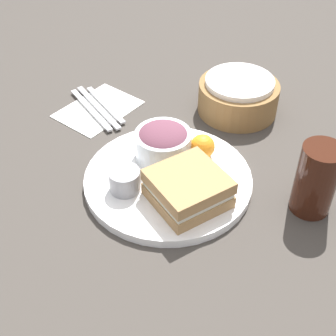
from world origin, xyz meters
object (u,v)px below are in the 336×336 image
at_px(knife, 98,107).
at_px(dressing_cup, 125,180).
at_px(plate, 168,179).
at_px(fork, 91,110).
at_px(bread_basket, 238,96).
at_px(drink_glass, 316,179).
at_px(sandwich, 188,189).
at_px(salad_bowl, 163,142).
at_px(spoon, 105,105).

bearing_deg(knife, dressing_cup, 163.32).
xyz_separation_m(plate, knife, (-0.27, 0.09, -0.00)).
relative_size(dressing_cup, fork, 0.30).
xyz_separation_m(plate, bread_basket, (-0.03, 0.28, 0.03)).
bearing_deg(drink_glass, bread_basket, 145.72).
height_order(bread_basket, knife, bread_basket).
relative_size(drink_glass, knife, 0.68).
bearing_deg(knife, plate, 180.00).
distance_m(dressing_cup, knife, 0.29).
bearing_deg(sandwich, salad_bowl, 148.24).
bearing_deg(drink_glass, sandwich, -141.85).
xyz_separation_m(fork, spoon, (0.01, 0.03, 0.00)).
height_order(sandwich, knife, sandwich).
distance_m(drink_glass, knife, 0.51).
bearing_deg(fork, sandwich, -177.92).
xyz_separation_m(sandwich, spoon, (-0.33, 0.14, -0.04)).
distance_m(salad_bowl, spoon, 0.24).
relative_size(bread_basket, fork, 0.94).
xyz_separation_m(dressing_cup, spoon, (-0.23, 0.18, -0.03)).
distance_m(drink_glass, bread_basket, 0.31).
bearing_deg(knife, spoon, -90.00).
distance_m(sandwich, spoon, 0.36).
bearing_deg(dressing_cup, sandwich, 23.97).
bearing_deg(drink_glass, fork, -176.61).
height_order(plate, sandwich, sandwich).
distance_m(drink_glass, fork, 0.51).
xyz_separation_m(drink_glass, knife, (-0.50, -0.01, -0.06)).
height_order(plate, drink_glass, drink_glass).
height_order(salad_bowl, knife, salad_bowl).
xyz_separation_m(plate, fork, (-0.28, 0.07, -0.00)).
bearing_deg(salad_bowl, drink_glass, 13.32).
bearing_deg(bread_basket, spoon, -144.28).
height_order(salad_bowl, spoon, salad_bowl).
bearing_deg(bread_basket, sandwich, -73.56).
distance_m(sandwich, salad_bowl, 0.13).
relative_size(sandwich, dressing_cup, 2.70).
distance_m(sandwich, dressing_cup, 0.11).
height_order(sandwich, dressing_cup, sandwich).
bearing_deg(plate, spoon, 157.80).
xyz_separation_m(sandwich, drink_glass, (0.17, 0.13, 0.02)).
height_order(sandwich, fork, sandwich).
bearing_deg(sandwich, knife, 160.58).
relative_size(salad_bowl, spoon, 0.64).
height_order(dressing_cup, bread_basket, bread_basket).
relative_size(plate, sandwich, 2.06).
bearing_deg(spoon, bread_basket, -125.66).
distance_m(sandwich, drink_glass, 0.21).
xyz_separation_m(drink_glass, spoon, (-0.50, 0.00, -0.06)).
distance_m(fork, spoon, 0.04).
bearing_deg(fork, bread_basket, -121.96).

